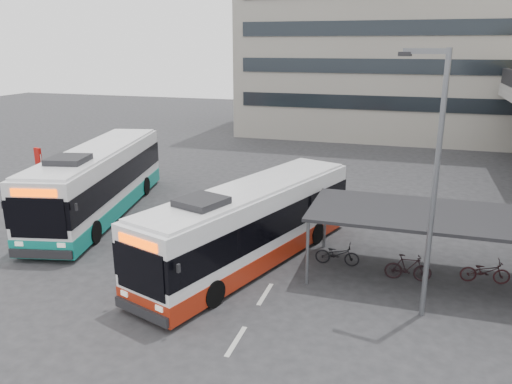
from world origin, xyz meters
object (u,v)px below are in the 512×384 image
(bus_main, at_px, (251,225))
(pedestrian, at_px, (139,237))
(lamp_post, at_px, (433,172))
(bus_teal, at_px, (99,182))

(bus_main, bearing_deg, pedestrian, -153.41)
(pedestrian, bearing_deg, bus_main, -66.45)
(bus_main, xyz_separation_m, pedestrian, (-4.62, -0.63, -0.80))
(pedestrian, distance_m, lamp_post, 11.78)
(bus_teal, xyz_separation_m, pedestrian, (4.52, -3.96, -0.94))
(bus_main, height_order, lamp_post, lamp_post)
(bus_teal, height_order, lamp_post, lamp_post)
(bus_teal, bearing_deg, bus_main, -32.54)
(bus_main, distance_m, pedestrian, 4.73)
(bus_teal, relative_size, lamp_post, 1.53)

